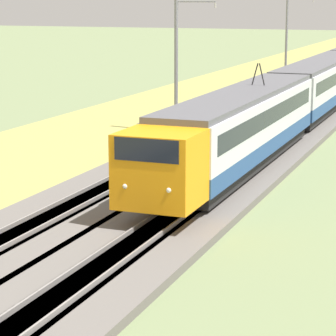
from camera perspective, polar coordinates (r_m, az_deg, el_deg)
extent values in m
cube|color=#605B56|center=(58.16, 6.88, 4.20)|extent=(240.00, 4.40, 0.30)
cube|color=#605B56|center=(57.31, 10.87, 3.95)|extent=(240.00, 4.40, 0.30)
cube|color=#4C4238|center=(58.16, 6.88, 4.20)|extent=(240.00, 1.57, 0.30)
cube|color=gray|center=(58.26, 6.37, 4.45)|extent=(240.00, 0.07, 0.15)
cube|color=gray|center=(58.00, 7.39, 4.39)|extent=(240.00, 0.07, 0.15)
cube|color=#4C4238|center=(57.31, 10.87, 3.95)|extent=(240.00, 1.57, 0.30)
cube|color=gray|center=(57.37, 10.36, 4.21)|extent=(240.00, 0.07, 0.15)
cube|color=gray|center=(57.19, 11.41, 4.14)|extent=(240.00, 0.07, 0.15)
cube|color=#99934C|center=(59.95, 1.13, 4.43)|extent=(240.00, 12.61, 0.12)
cube|color=orange|center=(27.44, -0.55, -0.04)|extent=(2.52, 2.75, 2.59)
cube|color=black|center=(26.92, -0.85, 1.61)|extent=(1.82, 2.29, 0.78)
sphere|color=#F2EAC6|center=(26.74, -3.07, -1.30)|extent=(0.20, 0.20, 0.20)
sphere|color=#F2EAC6|center=(26.15, 0.09, -1.59)|extent=(0.20, 0.20, 0.20)
cube|color=navy|center=(37.35, 5.33, 1.72)|extent=(18.38, 2.86, 0.73)
cube|color=silver|center=(37.14, 5.37, 3.68)|extent=(18.38, 2.86, 1.87)
cube|color=black|center=(37.12, 5.37, 3.91)|extent=(16.91, 2.88, 0.78)
cube|color=#515156|center=(37.00, 5.40, 5.30)|extent=(18.38, 2.63, 0.25)
cube|color=black|center=(37.47, 5.31, 0.76)|extent=(17.46, 2.43, 0.55)
cylinder|color=black|center=(30.73, 0.62, -1.42)|extent=(0.86, 0.12, 0.86)
cylinder|color=black|center=(30.38, 2.51, -1.59)|extent=(0.86, 0.12, 0.86)
cube|color=navy|center=(56.90, 10.87, 5.13)|extent=(20.90, 2.86, 0.73)
cube|color=silver|center=(56.77, 10.93, 6.42)|extent=(20.90, 2.86, 1.87)
cube|color=black|center=(56.75, 10.93, 6.57)|extent=(19.23, 2.88, 0.78)
cube|color=#515156|center=(56.67, 10.97, 7.49)|extent=(20.90, 2.63, 0.25)
cube|color=black|center=(56.98, 10.85, 4.49)|extent=(19.85, 2.43, 0.55)
cylinder|color=black|center=(39.62, 6.25, 6.71)|extent=(0.06, 0.33, 1.08)
cylinder|color=black|center=(39.54, 6.75, 6.69)|extent=(0.06, 0.33, 1.08)
cube|color=black|center=(30.77, 1.55, -3.09)|extent=(0.10, 0.10, 0.00)
cylinder|color=slate|center=(47.52, 0.58, 7.66)|extent=(0.22, 0.22, 8.76)
cylinder|color=slate|center=(46.98, 2.00, 11.85)|extent=(0.08, 2.40, 0.08)
cylinder|color=#B2ADA8|center=(46.60, 3.42, 11.59)|extent=(0.10, 0.10, 0.30)
cylinder|color=slate|center=(76.00, 8.49, 9.24)|extent=(0.22, 0.22, 8.87)
cylinder|color=#B2ADA8|center=(75.43, 10.39, 11.70)|extent=(0.10, 0.10, 0.30)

